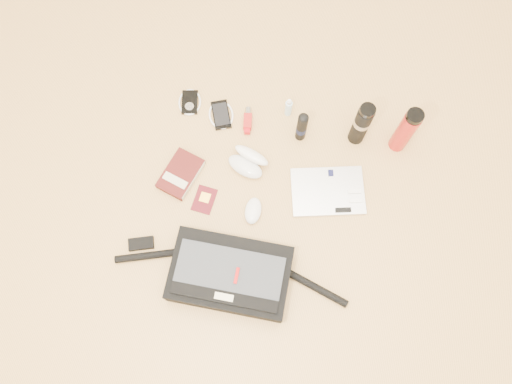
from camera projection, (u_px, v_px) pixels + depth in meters
The scene contains 14 objects.
ground at pixel (258, 225), 1.92m from camera, with size 4.00×4.00×0.00m, color tan.
messenger_bag at pixel (229, 274), 1.80m from camera, with size 0.88×0.28×0.12m.
laptop at pixel (328, 192), 1.95m from camera, with size 0.33×0.27×0.03m.
book at pixel (181, 174), 1.97m from camera, with size 0.16×0.21×0.03m.
passport at pixel (204, 200), 1.95m from camera, with size 0.08×0.11×0.01m.
mouse at pixel (253, 211), 1.92m from camera, with size 0.07×0.11×0.04m.
sunglasses_case at pixel (248, 161), 1.97m from camera, with size 0.18×0.17×0.09m.
ipod at pixel (190, 102), 2.08m from camera, with size 0.11×0.12×0.01m.
phone at pixel (221, 115), 2.06m from camera, with size 0.14×0.15×0.01m.
inhaler at pixel (248, 121), 2.04m from camera, with size 0.05×0.12×0.03m.
spray_bottle at pixel (289, 108), 2.02m from camera, with size 0.03×0.03×0.11m.
aerosol_can at pixel (302, 127), 1.95m from camera, with size 0.05×0.05×0.18m.
thermos_black at pixel (361, 124), 1.92m from camera, with size 0.07×0.07×0.25m.
thermos_red at pixel (406, 130), 1.90m from camera, with size 0.08×0.08×0.26m.
Camera 1 is at (0.10, -0.47, 1.86)m, focal length 35.00 mm.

